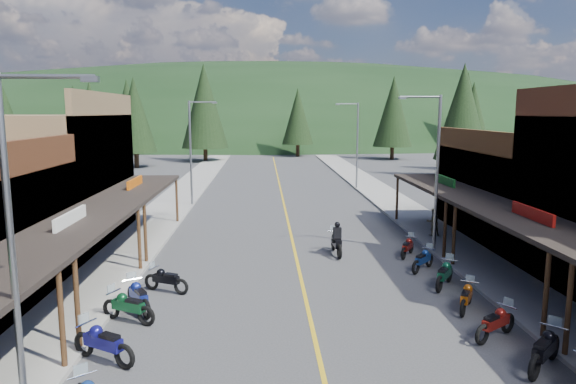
{
  "coord_description": "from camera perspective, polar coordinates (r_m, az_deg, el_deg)",
  "views": [
    {
      "loc": [
        -1.6,
        -17.11,
        7.17
      ],
      "look_at": [
        -0.31,
        9.51,
        3.0
      ],
      "focal_mm": 32.0,
      "sensor_mm": 36.0,
      "label": 1
    }
  ],
  "objects": [
    {
      "name": "ground",
      "position": [
        18.63,
        2.44,
        -13.76
      ],
      "size": [
        220.0,
        220.0,
        0.0
      ],
      "primitive_type": "plane",
      "color": "#38383A",
      "rests_on": "ground"
    },
    {
      "name": "centerline",
      "position": [
        37.83,
        -0.3,
        -2.02
      ],
      "size": [
        0.15,
        90.0,
        0.01
      ],
      "primitive_type": "cube",
      "color": "gold",
      "rests_on": "ground"
    },
    {
      "name": "sidewalk_west",
      "position": [
        38.45,
        -13.37,
        -1.99
      ],
      "size": [
        3.4,
        94.0,
        0.15
      ],
      "primitive_type": "cube",
      "color": "gray",
      "rests_on": "ground"
    },
    {
      "name": "sidewalk_east",
      "position": [
        39.17,
        12.53,
        -1.76
      ],
      "size": [
        3.4,
        94.0,
        0.15
      ],
      "primitive_type": "cube",
      "color": "gray",
      "rests_on": "ground"
    },
    {
      "name": "shop_west_3",
      "position": [
        31.13,
        -25.8,
        1.27
      ],
      "size": [
        10.9,
        10.2,
        8.2
      ],
      "color": "brown",
      "rests_on": "ground"
    },
    {
      "name": "shop_east_3",
      "position": [
        32.63,
        25.33,
        -0.14
      ],
      "size": [
        10.9,
        10.2,
        6.2
      ],
      "color": "#4C2D16",
      "rests_on": "ground"
    },
    {
      "name": "streetlight_0",
      "position": [
        12.63,
        -27.85,
        -4.56
      ],
      "size": [
        2.16,
        0.18,
        8.0
      ],
      "color": "gray",
      "rests_on": "ground"
    },
    {
      "name": "streetlight_1",
      "position": [
        39.57,
        -10.58,
        4.82
      ],
      "size": [
        2.16,
        0.18,
        8.0
      ],
      "color": "gray",
      "rests_on": "ground"
    },
    {
      "name": "streetlight_2",
      "position": [
        26.67,
        15.97,
        2.72
      ],
      "size": [
        2.16,
        0.18,
        8.0
      ],
      "color": "gray",
      "rests_on": "ground"
    },
    {
      "name": "streetlight_3",
      "position": [
        47.96,
        7.54,
        5.58
      ],
      "size": [
        2.16,
        0.18,
        8.0
      ],
      "color": "gray",
      "rests_on": "ground"
    },
    {
      "name": "ridge_hill",
      "position": [
        152.29,
        -2.18,
        6.19
      ],
      "size": [
        310.0,
        140.0,
        60.0
      ],
      "primitive_type": "ellipsoid",
      "color": "black",
      "rests_on": "ground"
    },
    {
      "name": "pine_0",
      "position": [
        87.94,
        -28.93,
        7.35
      ],
      "size": [
        5.04,
        5.04,
        11.0
      ],
      "color": "black",
      "rests_on": "ground"
    },
    {
      "name": "pine_1",
      "position": [
        89.95,
        -17.4,
        8.54
      ],
      "size": [
        5.88,
        5.88,
        12.5
      ],
      "color": "black",
      "rests_on": "ground"
    },
    {
      "name": "pine_2",
      "position": [
        75.59,
        -9.28,
        9.4
      ],
      "size": [
        6.72,
        6.72,
        14.0
      ],
      "color": "black",
      "rests_on": "ground"
    },
    {
      "name": "pine_3",
      "position": [
        83.31,
        1.09,
        8.42
      ],
      "size": [
        5.04,
        5.04,
        11.0
      ],
      "color": "black",
      "rests_on": "ground"
    },
    {
      "name": "pine_4",
      "position": [
        79.57,
        11.62,
        8.76
      ],
      "size": [
        5.88,
        5.88,
        12.5
      ],
      "color": "black",
      "rests_on": "ground"
    },
    {
      "name": "pine_5",
      "position": [
        95.97,
        19.24,
        8.9
      ],
      "size": [
        6.72,
        6.72,
        14.0
      ],
      "color": "black",
      "rests_on": "ground"
    },
    {
      "name": "pine_6",
      "position": [
        94.05,
        27.88,
        7.46
      ],
      "size": [
        5.04,
        5.04,
        11.0
      ],
      "color": "black",
      "rests_on": "ground"
    },
    {
      "name": "pine_7",
      "position": [
        97.95,
        -21.09,
        8.35
      ],
      "size": [
        5.88,
        5.88,
        12.5
      ],
      "color": "black",
      "rests_on": "ground"
    },
    {
      "name": "pine_8",
      "position": [
        60.66,
        -22.61,
        7.09
      ],
      "size": [
        4.48,
        4.48,
        10.0
      ],
      "color": "black",
      "rests_on": "ground"
    },
    {
      "name": "pine_9",
      "position": [
        67.19,
        19.81,
        7.7
      ],
      "size": [
        4.93,
        4.93,
        10.8
      ],
      "color": "black",
      "rests_on": "ground"
    },
    {
      "name": "pine_10",
      "position": [
        69.09,
        -16.68,
        8.21
      ],
      "size": [
        5.38,
        5.38,
        11.6
      ],
      "color": "black",
      "rests_on": "ground"
    },
    {
      "name": "pine_11",
      "position": [
        59.2,
        18.84,
        8.44
      ],
      "size": [
        5.82,
        5.82,
        12.4
      ],
      "color": "black",
      "rests_on": "ground"
    },
    {
      "name": "bike_west_6",
      "position": [
        16.24,
        -19.85,
        -15.33
      ],
      "size": [
        2.36,
        1.83,
        1.31
      ],
      "primitive_type": null,
      "rotation": [
        0.0,
        0.0,
        1.03
      ],
      "color": "navy",
      "rests_on": "ground"
    },
    {
      "name": "bike_west_7",
      "position": [
        18.82,
        -17.34,
        -11.92
      ],
      "size": [
        2.24,
        1.62,
        1.23
      ],
      "primitive_type": null,
      "rotation": [
        0.0,
        0.0,
        1.1
      ],
      "color": "#0C3F1F",
      "rests_on": "ground"
    },
    {
      "name": "bike_west_8",
      "position": [
        19.61,
        -16.28,
        -10.94
      ],
      "size": [
        1.81,
        2.29,
        1.28
      ],
      "primitive_type": null,
      "rotation": [
        0.0,
        0.0,
        0.55
      ],
      "color": "navy",
      "rests_on": "ground"
    },
    {
      "name": "bike_west_9",
      "position": [
        21.38,
        -13.41,
        -9.33
      ],
      "size": [
        2.11,
        1.49,
        1.15
      ],
      "primitive_type": null,
      "rotation": [
        0.0,
        0.0,
        1.11
      ],
      "color": "black",
      "rests_on": "ground"
    },
    {
      "name": "bike_east_6",
      "position": [
        16.59,
        26.66,
        -15.22
      ],
      "size": [
        2.19,
        2.15,
        1.32
      ],
      "primitive_type": null,
      "rotation": [
        0.0,
        0.0,
        -0.8
      ],
      "color": "black",
      "rests_on": "ground"
    },
    {
      "name": "bike_east_7",
      "position": [
        18.05,
        22.09,
        -13.18
      ],
      "size": [
        2.09,
        1.73,
        1.18
      ],
      "primitive_type": null,
      "rotation": [
        0.0,
        0.0,
        -0.97
      ],
      "color": "maroon",
      "rests_on": "ground"
    },
    {
      "name": "bike_east_8",
      "position": [
        20.09,
        19.22,
        -10.83
      ],
      "size": [
        1.57,
        2.02,
        1.12
      ],
      "primitive_type": null,
      "rotation": [
        0.0,
        0.0,
        -0.54
      ],
      "color": "#A34A0B",
      "rests_on": "ground"
    },
    {
      "name": "bike_east_9",
      "position": [
        22.31,
        17.01,
        -8.6
      ],
      "size": [
        1.81,
        2.18,
        1.23
      ],
      "primitive_type": null,
      "rotation": [
        0.0,
        0.0,
        -0.6
      ],
      "color": "#0E472C",
      "rests_on": "ground"
    },
    {
      "name": "bike_east_10",
      "position": [
        24.31,
        14.77,
        -7.18
      ],
      "size": [
        1.82,
        1.9,
        1.13
      ],
      "primitive_type": null,
      "rotation": [
        0.0,
        0.0,
        -0.74
      ],
      "color": "navy",
      "rests_on": "ground"
    },
    {
      "name": "bike_east_11",
      "position": [
        26.45,
        13.14,
        -5.86
      ],
      "size": [
        1.53,
        1.95,
        1.08
      ],
      "primitive_type": null,
      "rotation": [
        0.0,
        0.0,
        -0.55
      ],
      "color": "maroon",
      "rests_on": "ground"
    },
    {
      "name": "rider_on_bike",
      "position": [
        26.16,
        5.41,
        -5.45
      ],
      "size": [
        0.87,
        2.35,
        1.77
      ],
      "rotation": [
        0.0,
        0.0,
        0.04
      ],
      "color": "black",
      "rests_on": "ground"
    },
    {
      "name": "pedestrian_east_b",
      "position": [
        30.58,
        15.81,
        -3.21
      ],
      "size": [
        0.78,
        0.47,
        1.58
      ],
      "primitive_type": "imported",
      "rotation": [
        0.0,
        0.0,
        3.17
      ],
      "color": "brown",
      "rests_on": "sidewalk_east"
    }
  ]
}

